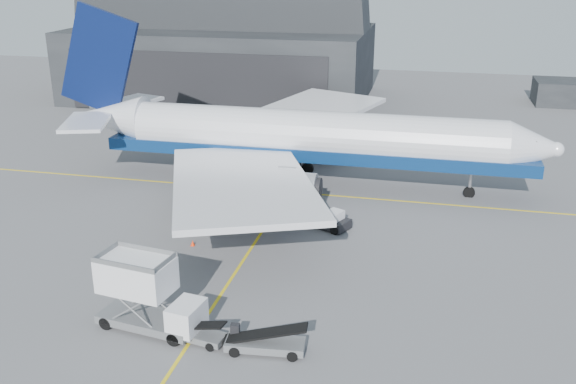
% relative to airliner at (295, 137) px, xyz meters
% --- Properties ---
extents(ground, '(200.00, 200.00, 0.00)m').
position_rel_airliner_xyz_m(ground, '(-0.13, -22.79, -5.37)').
color(ground, '#565659').
rests_on(ground, ground).
extents(taxi_lines, '(80.00, 42.12, 0.02)m').
position_rel_airliner_xyz_m(taxi_lines, '(-0.13, -10.12, -5.36)').
color(taxi_lines, yellow).
rests_on(taxi_lines, ground).
extents(hangar, '(50.00, 28.30, 28.00)m').
position_rel_airliner_xyz_m(hangar, '(-22.13, 42.16, 4.17)').
color(hangar, black).
rests_on(hangar, ground).
extents(distant_bldg_a, '(14.00, 8.00, 4.00)m').
position_rel_airliner_xyz_m(distant_bldg_a, '(37.87, 49.21, -5.37)').
color(distant_bldg_a, black).
rests_on(distant_bldg_a, ground).
extents(airliner, '(54.70, 53.04, 19.19)m').
position_rel_airliner_xyz_m(airliner, '(0.00, 0.00, 0.00)').
color(airliner, white).
rests_on(airliner, ground).
extents(catering_truck, '(7.67, 3.78, 5.05)m').
position_rel_airliner_xyz_m(catering_truck, '(-3.49, -30.72, -2.82)').
color(catering_truck, slate).
rests_on(catering_truck, ground).
extents(pushback_tug, '(4.38, 3.55, 1.78)m').
position_rel_airliner_xyz_m(pushback_tug, '(5.72, -11.16, -4.70)').
color(pushback_tug, black).
rests_on(pushback_tug, ground).
extents(belt_loader_a, '(4.64, 2.17, 1.73)m').
position_rel_airliner_xyz_m(belt_loader_a, '(0.03, -31.44, -4.84)').
color(belt_loader_a, slate).
rests_on(belt_loader_a, ground).
extents(belt_loader_b, '(5.47, 2.31, 2.06)m').
position_rel_airliner_xyz_m(belt_loader_b, '(4.89, -31.64, -4.74)').
color(belt_loader_b, slate).
rests_on(belt_loader_b, ground).
extents(traffic_cone, '(0.35, 0.35, 0.51)m').
position_rel_airliner_xyz_m(traffic_cone, '(-5.26, -17.72, -5.13)').
color(traffic_cone, '#FF3208').
rests_on(traffic_cone, ground).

